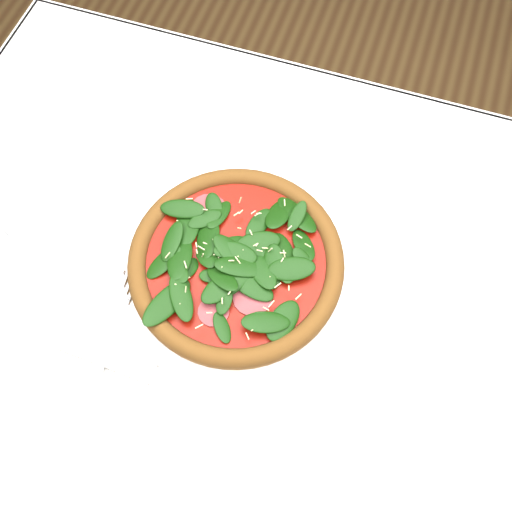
% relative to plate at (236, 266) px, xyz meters
% --- Properties ---
extents(ground, '(6.00, 6.00, 0.00)m').
position_rel_plate_xyz_m(ground, '(0.07, -0.00, -0.76)').
color(ground, brown).
rests_on(ground, ground).
extents(dining_table, '(1.21, 0.81, 0.75)m').
position_rel_plate_xyz_m(dining_table, '(0.07, -0.00, -0.11)').
color(dining_table, silver).
rests_on(dining_table, ground).
extents(plate, '(0.35, 0.35, 0.02)m').
position_rel_plate_xyz_m(plate, '(0.00, 0.00, 0.00)').
color(plate, white).
rests_on(plate, dining_table).
extents(pizza, '(0.38, 0.38, 0.04)m').
position_rel_plate_xyz_m(pizza, '(0.00, 0.00, 0.02)').
color(pizza, olive).
rests_on(pizza, plate).
extents(napkin, '(0.15, 0.08, 0.01)m').
position_rel_plate_xyz_m(napkin, '(-0.13, -0.16, -0.00)').
color(napkin, silver).
rests_on(napkin, dining_table).
extents(fork, '(0.04, 0.17, 0.00)m').
position_rel_plate_xyz_m(fork, '(-0.13, -0.13, 0.01)').
color(fork, silver).
rests_on(fork, napkin).
extents(saucer_near, '(0.14, 0.14, 0.01)m').
position_rel_plate_xyz_m(saucer_near, '(0.36, -0.17, -0.00)').
color(saucer_near, white).
rests_on(saucer_near, dining_table).
extents(saucer_far, '(0.16, 0.16, 0.01)m').
position_rel_plate_xyz_m(saucer_far, '(0.34, 0.16, -0.00)').
color(saucer_far, white).
rests_on(saucer_far, dining_table).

